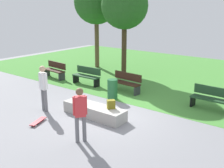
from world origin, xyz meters
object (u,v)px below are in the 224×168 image
(skater_watching, at_px, (43,85))
(park_bench_near_lamppost, at_px, (55,70))
(skater_performing_trick, at_px, (80,111))
(tree_leaning_ash, at_px, (96,2))
(park_bench_far_left, at_px, (126,82))
(tree_slender_maple, at_px, (125,6))
(park_bench_center_lawn, at_px, (87,75))
(skateboard_by_ledge, at_px, (38,121))
(park_bench_by_oak, at_px, (212,98))
(concrete_ledge, at_px, (94,111))
(trash_bin, at_px, (112,89))
(backpack_on_ledge, at_px, (111,104))

(skater_watching, height_order, park_bench_near_lamppost, skater_watching)
(skater_performing_trick, height_order, tree_leaning_ash, tree_leaning_ash)
(park_bench_far_left, relative_size, tree_slender_maple, 0.31)
(park_bench_center_lawn, distance_m, park_bench_far_left, 2.36)
(skateboard_by_ledge, distance_m, park_bench_near_lamppost, 6.42)
(park_bench_by_oak, distance_m, tree_leaning_ash, 10.11)
(concrete_ledge, xyz_separation_m, skateboard_by_ledge, (-1.16, -1.67, -0.15))
(park_bench_center_lawn, height_order, park_bench_far_left, same)
(concrete_ledge, xyz_separation_m, park_bench_far_left, (-0.86, 3.27, 0.26))
(park_bench_near_lamppost, xyz_separation_m, trash_bin, (4.90, -0.93, -0.03))
(park_bench_center_lawn, relative_size, park_bench_by_oak, 1.00)
(park_bench_far_left, height_order, tree_leaning_ash, tree_leaning_ash)
(park_bench_center_lawn, xyz_separation_m, park_bench_by_oak, (6.42, 0.33, 0.00))
(skater_watching, relative_size, tree_slender_maple, 0.34)
(concrete_ledge, distance_m, tree_slender_maple, 7.44)
(park_bench_far_left, height_order, tree_slender_maple, tree_slender_maple)
(skateboard_by_ledge, bearing_deg, trash_bin, 82.85)
(concrete_ledge, xyz_separation_m, trash_bin, (-0.70, 2.02, 0.23))
(park_bench_far_left, bearing_deg, skater_performing_trick, -69.59)
(park_bench_near_lamppost, relative_size, tree_leaning_ash, 0.29)
(backpack_on_ledge, bearing_deg, tree_leaning_ash, -96.93)
(park_bench_near_lamppost, height_order, tree_leaning_ash, tree_leaning_ash)
(tree_leaning_ash, height_order, tree_slender_maple, tree_leaning_ash)
(skater_performing_trick, height_order, skateboard_by_ledge, skater_performing_trick)
(backpack_on_ledge, xyz_separation_m, skater_watching, (-2.62, -0.88, 0.48))
(concrete_ledge, bearing_deg, park_bench_near_lamppost, 152.24)
(park_bench_far_left, distance_m, tree_slender_maple, 4.72)
(skateboard_by_ledge, height_order, park_bench_center_lawn, park_bench_center_lawn)
(backpack_on_ledge, relative_size, park_bench_far_left, 0.20)
(concrete_ledge, relative_size, skateboard_by_ledge, 3.12)
(tree_slender_maple, height_order, trash_bin, tree_slender_maple)
(backpack_on_ledge, height_order, park_bench_center_lawn, park_bench_center_lawn)
(skateboard_by_ledge, bearing_deg, tree_slender_maple, 102.21)
(backpack_on_ledge, bearing_deg, concrete_ledge, -39.64)
(skater_performing_trick, distance_m, skateboard_by_ledge, 2.36)
(backpack_on_ledge, height_order, park_bench_far_left, park_bench_far_left)
(tree_leaning_ash, bearing_deg, skateboard_by_ledge, -61.90)
(park_bench_center_lawn, bearing_deg, park_bench_near_lamppost, -177.16)
(concrete_ledge, relative_size, tree_slender_maple, 0.48)
(park_bench_center_lawn, distance_m, park_bench_near_lamppost, 2.39)
(backpack_on_ledge, bearing_deg, skater_performing_trick, 48.47)
(skateboard_by_ledge, distance_m, trash_bin, 3.74)
(backpack_on_ledge, height_order, skater_performing_trick, skater_performing_trick)
(concrete_ledge, relative_size, skater_performing_trick, 1.50)
(concrete_ledge, height_order, park_bench_far_left, park_bench_far_left)
(concrete_ledge, relative_size, backpack_on_ledge, 8.01)
(park_bench_center_lawn, height_order, tree_leaning_ash, tree_leaning_ash)
(concrete_ledge, distance_m, skater_performing_trick, 2.16)
(concrete_ledge, xyz_separation_m, skater_watching, (-1.93, -0.75, 0.85))
(park_bench_far_left, bearing_deg, tree_leaning_ash, 144.54)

